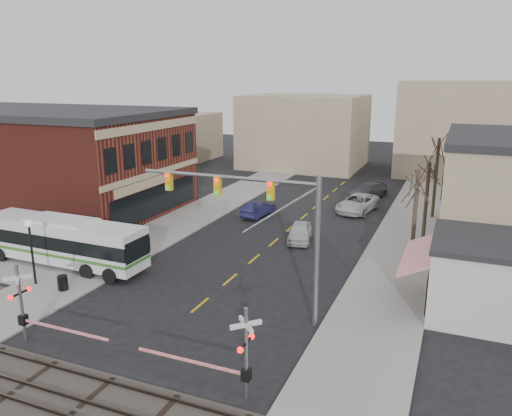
{
  "coord_description": "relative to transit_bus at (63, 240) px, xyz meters",
  "views": [
    {
      "loc": [
        12.86,
        -20.77,
        12.63
      ],
      "look_at": [
        -0.26,
        10.97,
        3.5
      ],
      "focal_mm": 35.0,
      "sensor_mm": 36.0,
      "label": 1
    }
  ],
  "objects": [
    {
      "name": "pedestrian_near",
      "position": [
        3.1,
        -0.1,
        -0.83
      ],
      "size": [
        0.45,
        0.64,
        1.68
      ],
      "primitive_type": "imported",
      "rotation": [
        0.0,
        0.0,
        1.49
      ],
      "color": "#514541",
      "rests_on": "sidewalk_west"
    },
    {
      "name": "street_lamp",
      "position": [
        0.78,
        -3.41,
        1.3
      ],
      "size": [
        0.44,
        0.44,
        4.13
      ],
      "color": "black",
      "rests_on": "sidewalk_west"
    },
    {
      "name": "rail_tracks",
      "position": [
        11.56,
        -11.96,
        -1.67
      ],
      "size": [
        160.0,
        3.91,
        0.14
      ],
      "color": "#2D231E",
      "rests_on": "ground"
    },
    {
      "name": "car_d",
      "position": [
        15.67,
        27.57,
        -1.01
      ],
      "size": [
        4.21,
        5.79,
        1.56
      ],
      "primitive_type": "imported",
      "rotation": [
        0.0,
        0.0,
        -0.43
      ],
      "color": "#46454B",
      "rests_on": "ground"
    },
    {
      "name": "car_b",
      "position": [
        7.6,
        16.52,
        -1.11
      ],
      "size": [
        2.05,
        4.33,
        1.37
      ],
      "primitive_type": "imported",
      "rotation": [
        0.0,
        0.0,
        2.99
      ],
      "color": "#1B1A42",
      "rests_on": "ground"
    },
    {
      "name": "rr_crossing_east",
      "position": [
        16.95,
        -8.71,
        0.18
      ],
      "size": [
        5.6,
        1.36,
        4.0
      ],
      "color": "gray",
      "rests_on": "ground"
    },
    {
      "name": "rr_crossing_west",
      "position": [
        5.89,
        -8.63,
        0.18
      ],
      "size": [
        5.6,
        1.36,
        4.0
      ],
      "color": "gray",
      "rests_on": "ground"
    },
    {
      "name": "car_c",
      "position": [
        15.75,
        21.72,
        -0.98
      ],
      "size": [
        3.64,
        6.22,
        1.63
      ],
      "primitive_type": "imported",
      "rotation": [
        0.0,
        0.0,
        -0.17
      ],
      "color": "#BDBDBD",
      "rests_on": "ground"
    },
    {
      "name": "brick_building",
      "position": [
        -15.42,
        12.04,
        3.02
      ],
      "size": [
        30.4,
        15.4,
        9.6
      ],
      "color": "maroon",
      "rests_on": "ground"
    },
    {
      "name": "transit_bus",
      "position": [
        0.0,
        0.0,
        0.0
      ],
      "size": [
        12.34,
        2.88,
        3.17
      ],
      "color": "silver",
      "rests_on": "ground"
    },
    {
      "name": "sidewalk_east",
      "position": [
        21.06,
        16.04,
        -1.73
      ],
      "size": [
        5.0,
        60.0,
        0.12
      ],
      "primitive_type": "cube",
      "color": "gray",
      "rests_on": "ground"
    },
    {
      "name": "ballast_strip",
      "position": [
        11.56,
        -11.96,
        -1.76
      ],
      "size": [
        160.0,
        5.0,
        0.06
      ],
      "primitive_type": "cube",
      "color": "#332D28",
      "rests_on": "ground"
    },
    {
      "name": "tree_east_b",
      "position": [
        22.36,
        14.04,
        1.48
      ],
      "size": [
        0.28,
        0.28,
        6.3
      ],
      "color": "#382B21",
      "rests_on": "sidewalk_east"
    },
    {
      "name": "ground",
      "position": [
        11.56,
        -3.96,
        -1.79
      ],
      "size": [
        160.0,
        160.0,
        0.0
      ],
      "primitive_type": "plane",
      "color": "black",
      "rests_on": "ground"
    },
    {
      "name": "traffic_signal_mast",
      "position": [
        15.43,
        -1.68,
        3.95
      ],
      "size": [
        10.11,
        0.3,
        8.0
      ],
      "color": "gray",
      "rests_on": "ground"
    },
    {
      "name": "trash_bin",
      "position": [
        3.02,
        -3.45,
        -1.22
      ],
      "size": [
        0.6,
        0.6,
        0.89
      ],
      "primitive_type": "cylinder",
      "color": "black",
      "rests_on": "sidewalk_west"
    },
    {
      "name": "car_a",
      "position": [
        13.31,
        11.19,
        -1.07
      ],
      "size": [
        2.56,
        4.51,
        1.45
      ],
      "primitive_type": "imported",
      "rotation": [
        0.0,
        0.0,
        0.21
      ],
      "color": "silver",
      "rests_on": "ground"
    },
    {
      "name": "tree_east_c",
      "position": [
        22.56,
        22.04,
        1.93
      ],
      "size": [
        0.28,
        0.28,
        7.2
      ],
      "color": "#382B21",
      "rests_on": "sidewalk_east"
    },
    {
      "name": "pedestrian_far",
      "position": [
        0.77,
        4.28,
        -0.87
      ],
      "size": [
        0.86,
        0.95,
        1.59
      ],
      "primitive_type": "imported",
      "rotation": [
        0.0,
        0.0,
        1.15
      ],
      "color": "#2C314E",
      "rests_on": "sidewalk_west"
    },
    {
      "name": "sidewalk_west",
      "position": [
        2.06,
        16.04,
        -1.73
      ],
      "size": [
        5.0,
        60.0,
        0.12
      ],
      "primitive_type": "cube",
      "color": "gray",
      "rests_on": "ground"
    },
    {
      "name": "tree_east_a",
      "position": [
        22.06,
        8.04,
        1.7
      ],
      "size": [
        0.28,
        0.28,
        6.75
      ],
      "color": "#382B21",
      "rests_on": "sidewalk_east"
    },
    {
      "name": "awning_shop",
      "position": [
        27.53,
        3.04,
        0.37
      ],
      "size": [
        9.74,
        6.2,
        4.3
      ],
      "color": "beige",
      "rests_on": "ground"
    }
  ]
}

